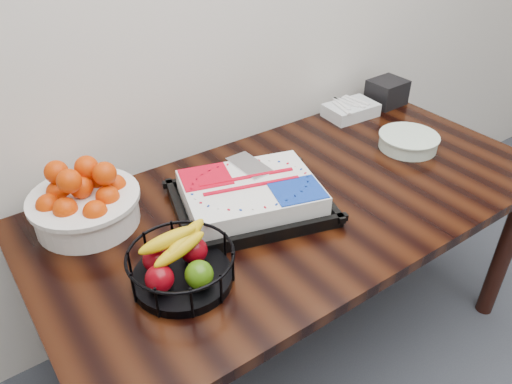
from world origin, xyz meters
TOP-DOWN VIEW (x-y plane):
  - table at (0.00, 2.00)m, footprint 1.80×0.90m
  - cake_tray at (-0.18, 2.04)m, footprint 0.57×0.50m
  - tangerine_bowl at (-0.64, 2.27)m, footprint 0.34×0.34m
  - fruit_basket at (-0.53, 1.87)m, footprint 0.29×0.29m
  - plate_stack at (0.55, 2.01)m, footprint 0.23×0.23m
  - fork_bag at (0.57, 2.35)m, footprint 0.23×0.16m
  - napkin_box at (0.80, 2.35)m, footprint 0.16×0.14m

SIDE VIEW (x-z plane):
  - table at x=0.00m, z-range 0.29..1.04m
  - plate_stack at x=0.55m, z-range 0.75..0.81m
  - fork_bag at x=0.57m, z-range 0.75..0.81m
  - cake_tray at x=-0.18m, z-range 0.75..0.85m
  - napkin_box at x=0.80m, z-range 0.75..0.86m
  - fruit_basket at x=-0.53m, z-range 0.74..0.89m
  - tangerine_bowl at x=-0.64m, z-range 0.74..0.95m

